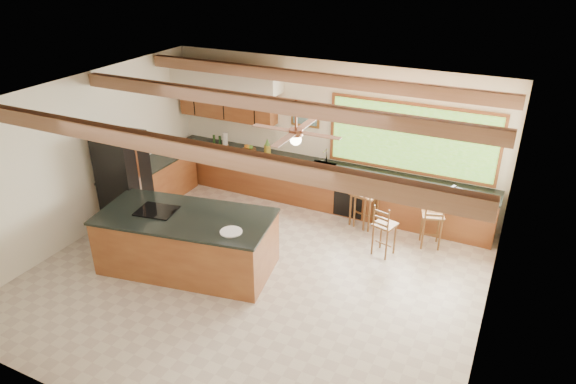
% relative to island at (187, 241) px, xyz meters
% --- Properties ---
extents(ground, '(7.20, 7.20, 0.00)m').
position_rel_island_xyz_m(ground, '(1.17, 0.26, -0.51)').
color(ground, beige).
rests_on(ground, ground).
extents(room_shell, '(7.27, 6.54, 3.02)m').
position_rel_island_xyz_m(room_shell, '(1.00, 0.91, 1.71)').
color(room_shell, white).
rests_on(room_shell, ground).
extents(counter_run, '(7.12, 3.10, 1.28)m').
position_rel_island_xyz_m(counter_run, '(0.35, 2.78, -0.04)').
color(counter_run, brown).
rests_on(counter_run, ground).
extents(island, '(3.10, 1.85, 1.03)m').
position_rel_island_xyz_m(island, '(0.00, 0.00, 0.00)').
color(island, brown).
rests_on(island, ground).
extents(refrigerator, '(0.82, 0.80, 1.94)m').
position_rel_island_xyz_m(refrigerator, '(-1.88, 0.66, 0.46)').
color(refrigerator, black).
rests_on(refrigerator, ground).
extents(bar_stool_a, '(0.52, 0.52, 1.16)m').
position_rel_island_xyz_m(bar_stool_a, '(2.21, 2.65, 0.18)').
color(bar_stool_a, brown).
rests_on(bar_stool_a, ground).
extents(bar_stool_b, '(0.48, 0.48, 1.14)m').
position_rel_island_xyz_m(bar_stool_b, '(2.30, 2.63, 0.17)').
color(bar_stool_b, brown).
rests_on(bar_stool_b, ground).
extents(bar_stool_c, '(0.44, 0.44, 1.01)m').
position_rel_island_xyz_m(bar_stool_c, '(2.90, 1.81, 0.09)').
color(bar_stool_c, brown).
rests_on(bar_stool_c, ground).
extents(bar_stool_d, '(0.48, 0.48, 1.07)m').
position_rel_island_xyz_m(bar_stool_d, '(3.60, 2.46, 0.13)').
color(bar_stool_d, brown).
rests_on(bar_stool_d, ground).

